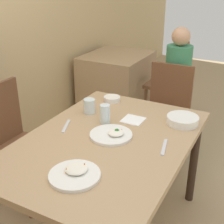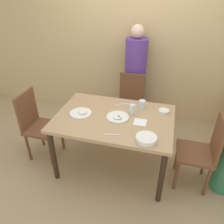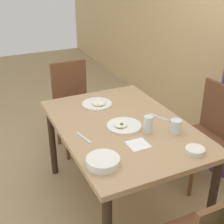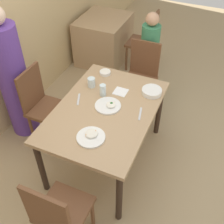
{
  "view_description": "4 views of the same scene",
  "coord_description": "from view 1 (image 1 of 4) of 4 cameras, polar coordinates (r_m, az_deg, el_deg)",
  "views": [
    {
      "loc": [
        -1.43,
        -0.79,
        1.67
      ],
      "look_at": [
        0.14,
        0.04,
        0.86
      ],
      "focal_mm": 50.0,
      "sensor_mm": 36.0,
      "label": 1
    },
    {
      "loc": [
        0.54,
        -2.07,
        2.12
      ],
      "look_at": [
        -0.0,
        -0.07,
        0.86
      ],
      "focal_mm": 35.0,
      "sensor_mm": 36.0,
      "label": 2
    },
    {
      "loc": [
        1.86,
        -0.96,
        1.89
      ],
      "look_at": [
        -0.15,
        -0.02,
        0.79
      ],
      "focal_mm": 50.0,
      "sensor_mm": 36.0,
      "label": 3
    },
    {
      "loc": [
        -1.86,
        -0.88,
        2.59
      ],
      "look_at": [
        -0.03,
        -0.08,
        0.76
      ],
      "focal_mm": 45.0,
      "sensor_mm": 36.0,
      "label": 4
    }
  ],
  "objects": [
    {
      "name": "plate_rice_child",
      "position": [
        1.57,
        -6.77,
        -11.16
      ],
      "size": [
        0.26,
        0.26,
        0.05
      ],
      "color": "white",
      "rests_on": "dining_table"
    },
    {
      "name": "person_child",
      "position": [
        3.05,
        11.55,
        2.81
      ],
      "size": [
        0.24,
        0.24,
        1.23
      ],
      "color": "#387F56",
      "rests_on": "ground_plane"
    },
    {
      "name": "bowl_rice_small",
      "position": [
        2.41,
        -0.01,
        2.49
      ],
      "size": [
        0.13,
        0.13,
        0.04
      ],
      "color": "white",
      "rests_on": "dining_table"
    },
    {
      "name": "chair_background",
      "position": [
        3.71,
        10.7,
        5.7
      ],
      "size": [
        0.4,
        0.4,
        0.94
      ],
      "rotation": [
        0.0,
        0.0,
        3.14
      ],
      "color": "brown",
      "rests_on": "ground_plane"
    },
    {
      "name": "glass_water_tall",
      "position": [
        2.2,
        -4.15,
        1.09
      ],
      "size": [
        0.08,
        0.08,
        0.1
      ],
      "color": "silver",
      "rests_on": "dining_table"
    },
    {
      "name": "chair_adult_spot",
      "position": [
        2.47,
        -17.33,
        -4.99
      ],
      "size": [
        0.4,
        0.4,
        0.94
      ],
      "color": "brown",
      "rests_on": "ground_plane"
    },
    {
      "name": "background_table",
      "position": [
        4.0,
        0.89,
        5.4
      ],
      "size": [
        0.84,
        0.73,
        0.73
      ],
      "color": "tan",
      "rests_on": "ground_plane"
    },
    {
      "name": "fork_steel",
      "position": [
        1.82,
        9.51,
        -6.34
      ],
      "size": [
        0.18,
        0.06,
        0.01
      ],
      "color": "silver",
      "rests_on": "dining_table"
    },
    {
      "name": "spoon_steel",
      "position": [
        2.05,
        -8.4,
        -2.54
      ],
      "size": [
        0.17,
        0.09,
        0.01
      ],
      "color": "silver",
      "rests_on": "dining_table"
    },
    {
      "name": "dining_table",
      "position": [
        1.92,
        -1.0,
        -7.15
      ],
      "size": [
        1.36,
        0.94,
        0.75
      ],
      "color": "tan",
      "rests_on": "ground_plane"
    },
    {
      "name": "glass_water_short",
      "position": [
        2.04,
        -1.27,
        -0.37
      ],
      "size": [
        0.07,
        0.07,
        0.13
      ],
      "color": "silver",
      "rests_on": "dining_table"
    },
    {
      "name": "plate_rice_adult",
      "position": [
        1.9,
        -0.03,
        -4.14
      ],
      "size": [
        0.26,
        0.26,
        0.05
      ],
      "color": "white",
      "rests_on": "dining_table"
    },
    {
      "name": "bowl_curry",
      "position": [
        2.1,
        12.78,
        -1.39
      ],
      "size": [
        0.21,
        0.21,
        0.05
      ],
      "color": "white",
      "rests_on": "dining_table"
    },
    {
      "name": "napkin_folded",
      "position": [
        2.11,
        3.88,
        -1.46
      ],
      "size": [
        0.14,
        0.14,
        0.01
      ],
      "color": "white",
      "rests_on": "dining_table"
    },
    {
      "name": "chair_child_spot",
      "position": [
        2.82,
        9.7,
        -0.35
      ],
      "size": [
        0.4,
        0.4,
        0.94
      ],
      "rotation": [
        0.0,
        0.0,
        -1.57
      ],
      "color": "brown",
      "rests_on": "ground_plane"
    }
  ]
}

